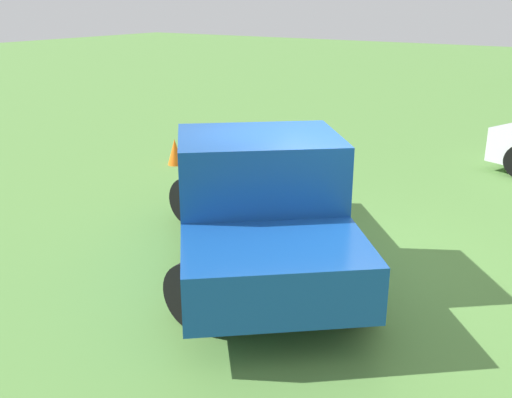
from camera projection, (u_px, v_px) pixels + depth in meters
ground_plane at (324, 263)px, 7.74m from camera, size 80.00×80.00×0.00m
pickup_truck at (257, 200)px, 7.33m from camera, size 4.52×4.84×1.80m
traffic_cone at (175, 152)px, 12.23m from camera, size 0.32×0.32×0.55m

